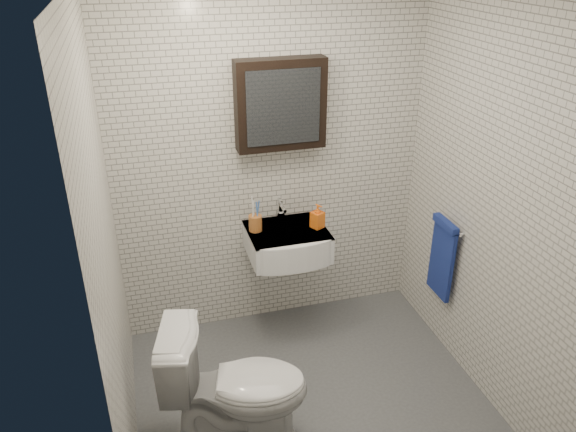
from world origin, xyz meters
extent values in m
cube|color=#4D5055|center=(0.00, 0.00, 0.01)|extent=(2.20, 2.00, 0.01)
cube|color=silver|center=(0.00, 1.00, 1.25)|extent=(2.20, 0.02, 2.50)
cube|color=silver|center=(0.00, -1.00, 1.25)|extent=(2.20, 0.02, 2.50)
cube|color=silver|center=(-1.10, 0.00, 1.25)|extent=(0.02, 2.00, 2.50)
cube|color=silver|center=(1.10, 0.00, 1.25)|extent=(0.02, 2.00, 2.50)
cube|color=white|center=(0.05, 0.78, 0.75)|extent=(0.55, 0.45, 0.20)
cylinder|color=silver|center=(0.05, 0.80, 0.84)|extent=(0.31, 0.31, 0.02)
cylinder|color=silver|center=(0.05, 0.80, 0.85)|extent=(0.04, 0.04, 0.01)
cube|color=white|center=(0.05, 0.78, 0.84)|extent=(0.55, 0.45, 0.01)
cylinder|color=silver|center=(0.05, 0.94, 0.88)|extent=(0.06, 0.06, 0.06)
cylinder|color=silver|center=(0.05, 0.94, 0.94)|extent=(0.03, 0.03, 0.08)
cylinder|color=silver|center=(0.05, 0.88, 0.97)|extent=(0.02, 0.12, 0.02)
cube|color=silver|center=(0.05, 0.97, 0.99)|extent=(0.02, 0.09, 0.01)
cube|color=black|center=(0.05, 0.93, 1.70)|extent=(0.60, 0.14, 0.60)
cube|color=#3F444C|center=(0.05, 0.85, 1.70)|extent=(0.49, 0.01, 0.49)
cylinder|color=silver|center=(1.06, 0.35, 0.95)|extent=(0.02, 0.30, 0.02)
cylinder|color=silver|center=(1.08, 0.48, 0.95)|extent=(0.04, 0.02, 0.02)
cylinder|color=silver|center=(1.08, 0.22, 0.95)|extent=(0.04, 0.02, 0.02)
cube|color=navy|center=(1.05, 0.35, 0.68)|extent=(0.03, 0.26, 0.54)
cube|color=navy|center=(1.04, 0.35, 0.96)|extent=(0.05, 0.26, 0.05)
cylinder|color=#B0642C|center=(-0.17, 0.82, 0.91)|extent=(0.10, 0.10, 0.11)
cylinder|color=white|center=(-0.18, 0.81, 0.98)|extent=(0.02, 0.03, 0.22)
cylinder|color=#3E71C8|center=(-0.15, 0.81, 0.97)|extent=(0.02, 0.02, 0.20)
cylinder|color=white|center=(-0.17, 0.84, 0.99)|extent=(0.03, 0.04, 0.23)
cylinder|color=#3E71C8|center=(-0.14, 0.83, 0.98)|extent=(0.03, 0.05, 0.21)
imported|color=orange|center=(0.27, 0.75, 0.94)|extent=(0.11, 0.11, 0.18)
imported|color=white|center=(-0.52, -0.18, 0.41)|extent=(0.89, 0.63, 0.82)
camera|label=1|loc=(-0.89, -2.57, 2.69)|focal=35.00mm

